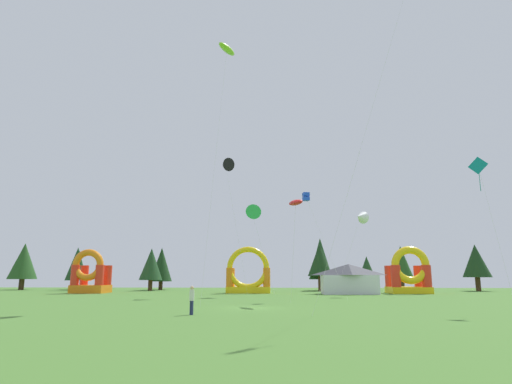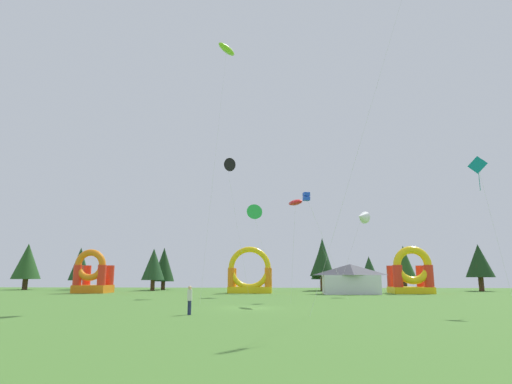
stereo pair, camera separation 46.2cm
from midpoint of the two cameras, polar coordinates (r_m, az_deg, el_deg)
name	(u,v)px [view 2 (the right image)]	position (r m, az deg, el deg)	size (l,w,h in m)	color
ground_plane	(251,308)	(35.58, -0.33, -15.02)	(120.00, 120.00, 0.00)	#47752D
kite_black_delta	(227,165)	(59.20, -3.65, 3.59)	(4.24, 3.61, 18.41)	black
kite_red_parafoil	(295,203)	(40.87, 5.53, -1.39)	(1.80, 2.96, 9.72)	red
kite_green_delta	(254,214)	(57.31, -0.08, -2.91)	(4.11, 2.54, 11.73)	green
kite_white_delta	(362,217)	(58.47, 13.97, -3.19)	(4.38, 4.00, 10.93)	white
kite_blue_box	(306,197)	(47.47, 6.93, -0.63)	(4.71, 1.74, 11.44)	blue
kite_lime_parafoil	(227,49)	(47.63, -3.59, 18.21)	(2.56, 5.58, 26.27)	#8CD826
kite_teal_diamond	(478,167)	(36.71, 27.54, 2.89)	(0.99, 3.34, 11.11)	#0C7F7A
person_midfield	(190,298)	(29.73, -8.27, -13.58)	(0.45, 0.45, 1.86)	navy
inflatable_blue_arch	(250,277)	(65.38, -0.60, -11.12)	(6.45, 3.63, 6.78)	yellow
inflatable_red_slide	(92,277)	(70.36, -20.54, -10.45)	(4.89, 4.36, 6.41)	orange
inflatable_yellow_castle	(411,276)	(67.84, 19.91, -10.38)	(5.70, 4.87, 6.74)	yellow
festival_tent	(351,279)	(63.38, 12.55, -11.11)	(7.57, 4.24, 4.14)	silver
tree_row_0	(27,261)	(92.09, -27.75, -8.07)	(5.11, 5.11, 8.49)	#4C331E
tree_row_1	(80,264)	(89.37, -21.99, -8.76)	(3.97, 3.97, 7.84)	#4C331E
tree_row_2	(81,265)	(83.16, -21.85, -8.88)	(2.77, 2.77, 6.90)	#4C331E
tree_row_3	(154,264)	(78.86, -13.17, -9.25)	(4.01, 4.01, 7.26)	#4C331E
tree_row_4	(164,265)	(83.38, -11.87, -9.32)	(4.03, 4.03, 7.69)	#4C331E
tree_row_5	(322,260)	(75.95, 8.83, -8.86)	(4.18, 4.18, 7.93)	#4C331E
tree_row_6	(323,259)	(77.96, 8.93, -8.66)	(4.16, 4.16, 9.10)	#4C331E
tree_row_7	(369,269)	(77.37, 14.83, -9.77)	(3.20, 3.20, 5.81)	#4C331E
tree_row_8	(404,262)	(83.39, 19.01, -8.65)	(3.93, 3.93, 7.88)	#4C331E
tree_row_9	(479,261)	(83.12, 27.43, -8.05)	(4.56, 4.56, 7.79)	#4C331E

